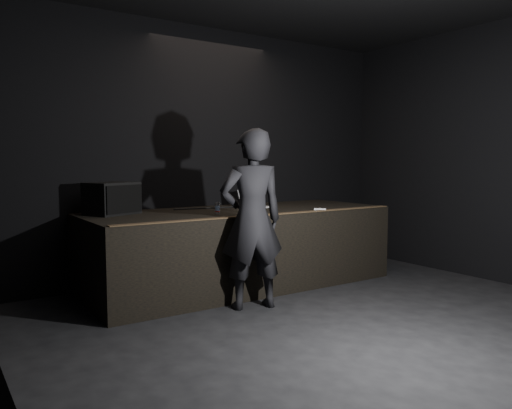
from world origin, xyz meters
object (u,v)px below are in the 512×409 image
at_px(laptop, 252,203).
at_px(stage_riser, 240,247).
at_px(person, 252,219).
at_px(stage_monitor, 112,198).
at_px(beer_can, 217,209).

bearing_deg(laptop, stage_riser, -177.25).
xyz_separation_m(stage_riser, person, (-0.44, -0.95, 0.50)).
height_order(stage_monitor, beer_can, stage_monitor).
height_order(beer_can, person, person).
xyz_separation_m(stage_monitor, person, (1.13, -1.32, -0.20)).
distance_m(stage_monitor, laptop, 1.89).
relative_size(stage_monitor, beer_can, 4.79).
relative_size(stage_riser, stage_monitor, 5.77).
bearing_deg(person, stage_riser, -101.02).
bearing_deg(stage_monitor, beer_can, -59.06).
xyz_separation_m(stage_riser, stage_monitor, (-1.56, 0.37, 0.69)).
xyz_separation_m(stage_monitor, laptop, (1.87, -0.21, -0.13)).
bearing_deg(person, laptop, -110.05).
height_order(stage_riser, laptop, laptop).
height_order(laptop, beer_can, laptop).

